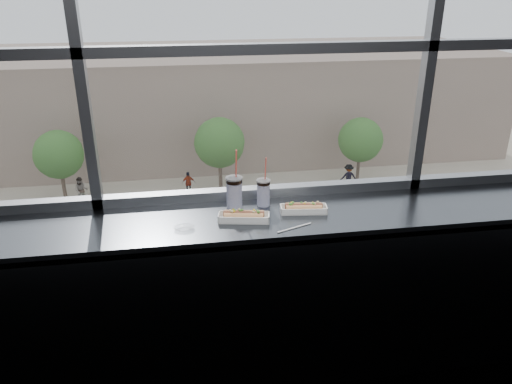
{
  "coord_description": "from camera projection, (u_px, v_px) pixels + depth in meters",
  "views": [
    {
      "loc": [
        -0.49,
        -1.33,
        2.37
      ],
      "look_at": [
        -0.09,
        1.23,
        1.25
      ],
      "focal_mm": 35.0,
      "sensor_mm": 36.0,
      "label": 1
    }
  ],
  "objects": [
    {
      "name": "counter",
      "position": [
        271.0,
        219.0,
        2.9
      ],
      "size": [
        6.0,
        0.55,
        0.06
      ],
      "primitive_type": "cube",
      "color": "#4F545A",
      "rests_on": "ground"
    },
    {
      "name": "tree_right",
      "position": [
        360.0,
        140.0,
        33.72
      ],
      "size": [
        3.03,
        3.03,
        4.74
      ],
      "color": "#47382B",
      "rests_on": "far_sidewalk"
    },
    {
      "name": "car_near_c",
      "position": [
        160.0,
        284.0,
        21.8
      ],
      "size": [
        2.61,
        5.78,
        1.89
      ],
      "primitive_type": "imported",
      "rotation": [
        0.0,
        0.0,
        1.53
      ],
      "color": "#A90F00",
      "rests_on": "street_asphalt"
    },
    {
      "name": "wrapper",
      "position": [
        184.0,
        227.0,
        2.72
      ],
      "size": [
        0.11,
        0.08,
        0.03
      ],
      "primitive_type": "ellipsoid",
      "color": "silver",
      "rests_on": "counter"
    },
    {
      "name": "soda_cup_right",
      "position": [
        263.0,
        191.0,
        2.98
      ],
      "size": [
        0.08,
        0.08,
        0.31
      ],
      "color": "white",
      "rests_on": "counter"
    },
    {
      "name": "loose_straw",
      "position": [
        294.0,
        228.0,
        2.73
      ],
      "size": [
        0.21,
        0.09,
        0.01
      ],
      "primitive_type": "cylinder",
      "rotation": [
        0.0,
        1.57,
        0.37
      ],
      "color": "white",
      "rests_on": "counter"
    },
    {
      "name": "tree_center",
      "position": [
        220.0,
        143.0,
        32.23
      ],
      "size": [
        3.3,
        3.3,
        5.15
      ],
      "color": "#47382B",
      "rests_on": "far_sidewalk"
    },
    {
      "name": "car_far_c",
      "position": [
        356.0,
        192.0,
        30.68
      ],
      "size": [
        3.46,
        6.99,
        2.25
      ],
      "primitive_type": "imported",
      "rotation": [
        0.0,
        0.0,
        1.47
      ],
      "color": "#FCFFD0",
      "rests_on": "street_asphalt"
    },
    {
      "name": "pedestrian_b",
      "position": [
        188.0,
        181.0,
        32.94
      ],
      "size": [
        0.82,
        0.62,
        1.85
      ],
      "primitive_type": "imported",
      "rotation": [
        0.0,
        0.0,
        3.14
      ],
      "color": "#66605B",
      "rests_on": "far_sidewalk"
    },
    {
      "name": "counter_fascia",
      "position": [
        278.0,
        319.0,
        2.88
      ],
      "size": [
        6.0,
        0.04,
        1.04
      ],
      "primitive_type": "cube",
      "color": "#4F545A",
      "rests_on": "ground"
    },
    {
      "name": "car_far_b",
      "position": [
        242.0,
        201.0,
        29.69
      ],
      "size": [
        2.72,
        6.31,
        2.09
      ],
      "primitive_type": "imported",
      "rotation": [
        0.0,
        0.0,
        1.55
      ],
      "color": "maroon",
      "rests_on": "street_asphalt"
    },
    {
      "name": "plaza_ground",
      "position": [
        184.0,
        130.0,
        47.37
      ],
      "size": [
        120.0,
        120.0,
        0.0
      ],
      "primitive_type": "plane",
      "color": "#B3A790",
      "rests_on": "ground"
    },
    {
      "name": "far_building",
      "position": [
        183.0,
        101.0,
        40.8
      ],
      "size": [
        50.0,
        14.0,
        8.0
      ],
      "primitive_type": "cube",
      "color": "gray",
      "rests_on": "plaza_ground"
    },
    {
      "name": "far_sidewalk",
      "position": [
        191.0,
        194.0,
        33.31
      ],
      "size": [
        80.0,
        6.0,
        0.04
      ],
      "primitive_type": "cube",
      "color": "#B3A790",
      "rests_on": "plaza_ground"
    },
    {
      "name": "pedestrian_a",
      "position": [
        81.0,
        188.0,
        31.55
      ],
      "size": [
        0.93,
        0.7,
        2.09
      ],
      "primitive_type": "imported",
      "color": "#66605B",
      "rests_on": "far_sidewalk"
    },
    {
      "name": "tree_left",
      "position": [
        59.0,
        155.0,
        30.89
      ],
      "size": [
        3.05,
        3.05,
        4.77
      ],
      "color": "#47382B",
      "rests_on": "far_sidewalk"
    },
    {
      "name": "wall_back_lower",
      "position": [
        262.0,
        270.0,
        3.36
      ],
      "size": [
        6.0,
        0.0,
        6.0
      ],
      "primitive_type": "plane",
      "rotation": [
        1.57,
        0.0,
        0.0
      ],
      "color": "black",
      "rests_on": "ground"
    },
    {
      "name": "hotdog_tray_left",
      "position": [
        244.0,
        216.0,
        2.81
      ],
      "size": [
        0.3,
        0.15,
        0.07
      ],
      "rotation": [
        0.0,
        0.0,
        -0.19
      ],
      "color": "white",
      "rests_on": "counter"
    },
    {
      "name": "car_near_b",
      "position": [
        33.0,
        294.0,
        21.0
      ],
      "size": [
        3.15,
        6.42,
        2.07
      ],
      "primitive_type": "imported",
      "rotation": [
        0.0,
        0.0,
        1.48
      ],
      "color": "black",
      "rests_on": "street_asphalt"
    },
    {
      "name": "car_near_e",
      "position": [
        505.0,
        253.0,
        24.16
      ],
      "size": [
        2.75,
        6.1,
        2.0
      ],
      "primitive_type": "imported",
      "rotation": [
        0.0,
        0.0,
        1.53
      ],
      "color": "navy",
      "rests_on": "street_asphalt"
    },
    {
      "name": "pedestrian_d",
      "position": [
        349.0,
        174.0,
        33.66
      ],
      "size": [
        0.94,
        0.71,
        2.12
      ],
      "primitive_type": "imported",
      "rotation": [
        0.0,
        0.0,
        3.14
      ],
      "color": "#66605B",
      "rests_on": "far_sidewalk"
    },
    {
      "name": "street_asphalt",
      "position": [
        197.0,
        254.0,
        26.06
      ],
      "size": [
        80.0,
        10.0,
        0.06
      ],
      "primitive_type": "cube",
      "color": "black",
      "rests_on": "plaza_ground"
    },
    {
      "name": "soda_cup_left",
      "position": [
        234.0,
        191.0,
        2.93
      ],
      "size": [
        0.1,
        0.1,
        0.37
      ],
      "color": "white",
      "rests_on": "counter"
    },
    {
      "name": "hotdog_tray_right",
      "position": [
        304.0,
        208.0,
        2.91
      ],
      "size": [
        0.28,
        0.12,
        0.07
      ],
      "rotation": [
        0.0,
        0.0,
        -0.12
      ],
      "color": "white",
      "rests_on": "counter"
    }
  ]
}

